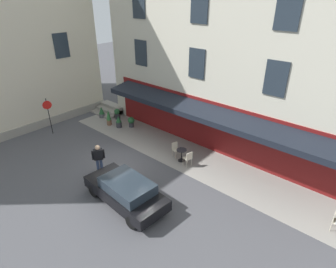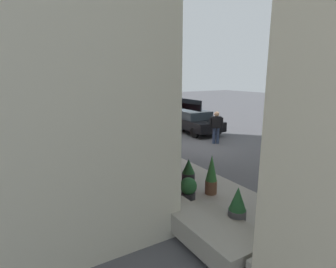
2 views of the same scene
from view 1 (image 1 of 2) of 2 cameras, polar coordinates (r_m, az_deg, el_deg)
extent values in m
plane|color=#4C4C51|center=(16.39, -10.18, -6.15)|extent=(70.00, 70.00, 0.00)
cube|color=gray|center=(16.56, 6.29, -5.45)|extent=(20.50, 3.20, 0.01)
cube|color=beige|center=(19.08, 21.15, 21.38)|extent=(20.00, 9.00, 15.00)
cube|color=maroon|center=(17.06, 8.97, 1.55)|extent=(16.00, 0.06, 3.20)
cube|color=black|center=(15.92, 7.66, 4.65)|extent=(15.00, 1.70, 0.36)
cube|color=black|center=(15.38, 5.85, 2.98)|extent=(15.00, 0.04, 0.28)
cube|color=#232D38|center=(14.44, 21.27, 10.55)|extent=(1.10, 0.06, 1.70)
cube|color=#232D38|center=(16.57, 5.91, 14.19)|extent=(1.10, 0.06, 1.70)
cube|color=#232D38|center=(19.60, -5.62, 16.23)|extent=(1.10, 0.06, 1.70)
cube|color=#232D38|center=(13.97, 23.48, 22.34)|extent=(1.10, 0.06, 1.70)
cube|color=#232D38|center=(16.16, 6.46, 24.60)|extent=(1.10, 0.06, 1.70)
cube|color=#232D38|center=(19.26, -6.06, 25.02)|extent=(1.10, 0.06, 1.70)
cube|color=#232D38|center=(21.84, -21.05, 16.58)|extent=(0.06, 1.10, 1.70)
cube|color=gray|center=(23.31, -12.53, 4.32)|extent=(2.40, 1.40, 0.15)
cube|color=gray|center=(23.44, -11.89, 4.92)|extent=(2.40, 1.05, 0.30)
cube|color=gray|center=(23.58, -11.25, 5.51)|extent=(2.40, 0.70, 0.45)
cylinder|color=black|center=(16.47, 2.76, -5.45)|extent=(0.40, 0.40, 0.03)
cylinder|color=black|center=(16.29, 2.79, -4.43)|extent=(0.06, 0.06, 0.72)
cylinder|color=#2D2D33|center=(16.10, 2.82, -3.29)|extent=(0.60, 0.60, 0.03)
cylinder|color=beige|center=(16.20, 4.07, -5.23)|extent=(0.03, 0.03, 0.45)
cylinder|color=beige|center=(16.02, 3.11, -5.61)|extent=(0.03, 0.03, 0.45)
cylinder|color=beige|center=(15.98, 4.82, -5.77)|extent=(0.03, 0.03, 0.45)
cylinder|color=beige|center=(15.80, 3.85, -6.16)|extent=(0.03, 0.03, 0.45)
cube|color=beige|center=(15.86, 3.99, -4.95)|extent=(0.49, 0.49, 0.04)
cube|color=beige|center=(15.62, 4.42, -4.52)|extent=(0.14, 0.40, 0.42)
cylinder|color=beige|center=(16.54, 1.53, -4.42)|extent=(0.03, 0.03, 0.45)
cylinder|color=beige|center=(16.71, 2.49, -4.08)|extent=(0.03, 0.03, 0.45)
cylinder|color=beige|center=(16.78, 0.86, -3.91)|extent=(0.03, 0.03, 0.45)
cylinder|color=beige|center=(16.94, 1.82, -3.58)|extent=(0.03, 0.03, 0.45)
cube|color=beige|center=(16.61, 1.69, -3.27)|extent=(0.49, 0.49, 0.04)
cube|color=beige|center=(16.63, 1.34, -2.33)|extent=(0.14, 0.40, 0.42)
cylinder|color=beige|center=(13.86, 30.44, -16.14)|extent=(0.03, 0.03, 0.45)
cylinder|color=beige|center=(14.13, 30.69, -15.31)|extent=(0.03, 0.03, 0.45)
cube|color=beige|center=(13.70, 31.00, -14.22)|extent=(0.06, 0.40, 0.42)
cylinder|color=navy|center=(15.75, -14.20, -6.32)|extent=(0.16, 0.16, 0.83)
cylinder|color=navy|center=(15.75, -13.51, -6.23)|extent=(0.16, 0.16, 0.83)
cube|color=black|center=(15.38, -14.14, -4.07)|extent=(0.49, 0.56, 0.59)
sphere|color=tan|center=(15.17, -14.32, -2.71)|extent=(0.26, 0.26, 0.26)
cylinder|color=black|center=(15.40, -15.22, -4.26)|extent=(0.10, 0.10, 0.52)
cylinder|color=black|center=(15.39, -13.05, -3.99)|extent=(0.10, 0.10, 0.52)
cylinder|color=black|center=(20.64, -23.18, 3.34)|extent=(0.05, 0.05, 2.60)
cylinder|color=#192899|center=(20.30, -23.60, 5.49)|extent=(0.18, 0.54, 0.56)
cylinder|color=red|center=(20.29, -23.59, 5.48)|extent=(0.17, 0.57, 0.59)
cylinder|color=#4C4C51|center=(22.63, -13.39, 3.74)|extent=(0.44, 0.44, 0.31)
cone|color=#23562D|center=(22.46, -13.51, 4.78)|extent=(0.42, 0.42, 0.58)
cylinder|color=brown|center=(21.18, -11.98, 2.38)|extent=(0.36, 0.36, 0.41)
cone|color=#2D6B33|center=(20.94, -12.14, 3.88)|extent=(0.34, 0.34, 0.80)
cylinder|color=#2D2D33|center=(20.67, -10.05, 1.93)|extent=(0.42, 0.42, 0.42)
cone|color=#23562D|center=(20.49, -10.15, 3.05)|extent=(0.39, 0.39, 0.47)
cylinder|color=#2D2D33|center=(20.59, -7.53, 1.89)|extent=(0.36, 0.36, 0.34)
sphere|color=#23562D|center=(20.43, -7.60, 2.84)|extent=(0.48, 0.48, 0.48)
cylinder|color=#2D2D33|center=(22.04, -10.31, 3.57)|extent=(0.38, 0.38, 0.43)
sphere|color=#23562D|center=(21.88, -10.40, 4.54)|extent=(0.45, 0.45, 0.45)
cube|color=black|center=(13.34, -8.75, -11.79)|extent=(4.39, 2.03, 0.55)
cube|color=#232D38|center=(12.89, -8.37, -10.42)|extent=(2.49, 1.73, 0.48)
cylinder|color=black|center=(14.82, -9.65, -8.70)|extent=(0.60, 0.20, 0.60)
cylinder|color=black|center=(14.17, -14.93, -11.25)|extent=(0.60, 0.20, 0.60)
cylinder|color=black|center=(13.03, -1.78, -14.11)|extent=(0.60, 0.20, 0.60)
cylinder|color=black|center=(12.29, -7.44, -17.52)|extent=(0.60, 0.20, 0.60)
camera|label=2|loc=(27.48, -11.74, 15.42)|focal=28.81mm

